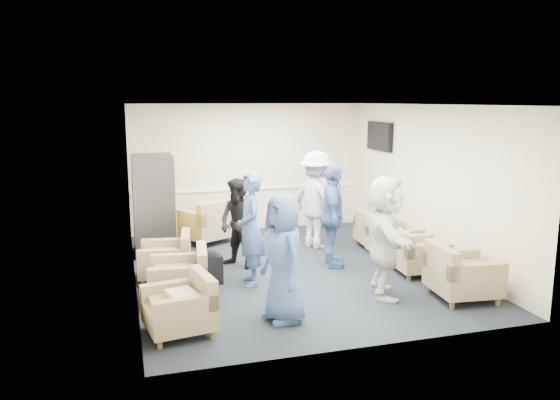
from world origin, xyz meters
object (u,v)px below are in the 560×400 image
object	(u,v)px
person_back_right	(317,200)
person_mid_right	(332,216)
armchair_corner	(208,224)
armchair_right_far	(376,232)
person_front_left	(283,258)
person_front_right	(385,237)
vending_machine	(154,205)
armchair_right_midfar	(392,241)
armchair_right_near	(459,276)
armchair_right_midnear	(416,255)
person_back_left	(239,224)
armchair_left_mid	(183,278)
armchair_left_near	(183,309)
person_mid_left	(251,229)
armchair_left_far	(169,260)

from	to	relation	value
person_back_right	person_mid_right	bearing A→B (deg)	147.29
armchair_corner	person_back_right	size ratio (longest dim) A/B	0.68
armchair_right_far	person_mid_right	world-z (taller)	person_mid_right
person_front_left	person_front_right	xyz separation A→B (m)	(1.64, 0.44, 0.05)
vending_machine	armchair_right_midfar	bearing A→B (deg)	-20.16
armchair_right_near	armchair_right_midnear	world-z (taller)	armchair_right_near
armchair_right_midnear	person_mid_right	distance (m)	1.49
armchair_corner	vending_machine	size ratio (longest dim) A/B	0.69
vending_machine	person_front_left	world-z (taller)	vending_machine
person_back_left	person_front_right	size ratio (longest dim) A/B	0.86
person_back_left	person_back_right	world-z (taller)	person_back_right
armchair_left_mid	person_front_right	size ratio (longest dim) A/B	0.51
person_front_left	armchair_right_midnear	bearing A→B (deg)	103.57
armchair_right_midfar	vending_machine	distance (m)	4.34
armchair_left_mid	person_front_right	xyz separation A→B (m)	(2.79, -0.63, 0.56)
armchair_left_mid	armchair_right_near	size ratio (longest dim) A/B	0.97
armchair_left_near	person_mid_left	distance (m)	2.00
armchair_corner	armchair_right_midnear	bearing A→B (deg)	105.65
vending_machine	person_front_right	bearing A→B (deg)	-46.94
armchair_corner	person_mid_left	distance (m)	2.71
armchair_right_midfar	armchair_right_far	size ratio (longest dim) A/B	1.04
person_front_left	armchair_right_far	bearing A→B (deg)	125.43
armchair_right_midfar	person_back_left	bearing A→B (deg)	78.29
armchair_left_near	vending_machine	world-z (taller)	vending_machine
armchair_right_near	person_mid_right	distance (m)	2.32
person_front_left	person_mid_left	distance (m)	1.48
armchair_corner	person_front_right	world-z (taller)	person_front_right
armchair_right_midfar	armchair_corner	bearing A→B (deg)	48.69
armchair_left_mid	person_mid_left	world-z (taller)	person_mid_left
armchair_right_midnear	person_back_right	world-z (taller)	person_back_right
armchair_left_far	armchair_right_midnear	xyz separation A→B (m)	(3.85, -0.86, -0.00)
vending_machine	person_back_left	distance (m)	1.85
person_mid_right	armchair_left_mid	bearing A→B (deg)	125.70
vending_machine	armchair_left_far	bearing A→B (deg)	-86.05
armchair_left_near	armchair_left_mid	size ratio (longest dim) A/B	0.99
armchair_right_midnear	armchair_right_far	bearing A→B (deg)	1.02
armchair_right_near	person_mid_left	bearing A→B (deg)	66.92
armchair_left_near	armchair_right_midfar	xyz separation A→B (m)	(3.94, 2.20, -0.00)
armchair_right_midnear	person_back_left	size ratio (longest dim) A/B	0.55
person_back_right	armchair_right_midfar	bearing A→B (deg)	-158.67
person_mid_left	person_front_right	bearing A→B (deg)	62.33
armchair_left_mid	person_mid_right	xyz separation A→B (m)	(2.59, 0.89, 0.55)
armchair_corner	person_back_left	bearing A→B (deg)	68.69
armchair_left_near	armchair_corner	bearing A→B (deg)	157.85
armchair_left_mid	person_back_left	world-z (taller)	person_back_left
vending_machine	person_back_left	size ratio (longest dim) A/B	1.20
armchair_corner	person_front_left	bearing A→B (deg)	65.11
armchair_left_far	armchair_right_midfar	size ratio (longest dim) A/B	1.04
armchair_left_mid	person_front_right	distance (m)	2.91
person_mid_left	person_mid_right	distance (m)	1.59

